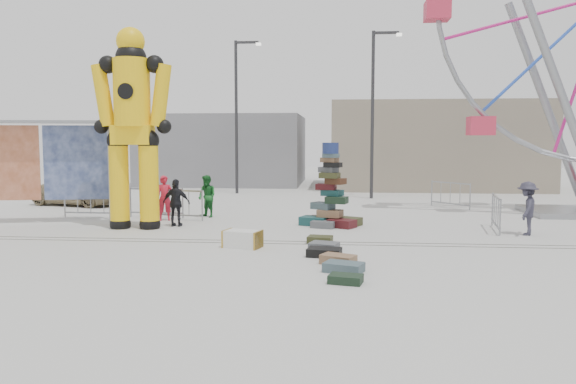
# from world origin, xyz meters

# --- Properties ---
(ground) EXTENTS (90.00, 90.00, 0.00)m
(ground) POSITION_xyz_m (0.00, 0.00, 0.00)
(ground) COLOR #9E9E99
(ground) RESTS_ON ground
(track_line_near) EXTENTS (40.00, 0.04, 0.01)m
(track_line_near) POSITION_xyz_m (0.00, 0.60, 0.00)
(track_line_near) COLOR #47443F
(track_line_near) RESTS_ON ground
(track_line_far) EXTENTS (40.00, 0.04, 0.01)m
(track_line_far) POSITION_xyz_m (0.00, 1.00, 0.00)
(track_line_far) COLOR #47443F
(track_line_far) RESTS_ON ground
(building_right) EXTENTS (12.00, 8.00, 5.00)m
(building_right) POSITION_xyz_m (7.00, 20.00, 2.50)
(building_right) COLOR gray
(building_right) RESTS_ON ground
(building_left) EXTENTS (10.00, 8.00, 4.40)m
(building_left) POSITION_xyz_m (-6.00, 22.00, 2.20)
(building_left) COLOR gray
(building_left) RESTS_ON ground
(lamp_post_right) EXTENTS (1.41, 0.25, 8.00)m
(lamp_post_right) POSITION_xyz_m (3.09, 13.00, 4.48)
(lamp_post_right) COLOR #2D2D30
(lamp_post_right) RESTS_ON ground
(lamp_post_left) EXTENTS (1.41, 0.25, 8.00)m
(lamp_post_left) POSITION_xyz_m (-3.91, 15.00, 4.48)
(lamp_post_left) COLOR #2D2D30
(lamp_post_left) RESTS_ON ground
(suitcase_tower) EXTENTS (2.16, 1.79, 2.74)m
(suitcase_tower) POSITION_xyz_m (1.14, 4.05, 0.77)
(suitcase_tower) COLOR #18484A
(suitcase_tower) RESTS_ON ground
(crash_test_dummy) EXTENTS (2.58, 1.14, 6.53)m
(crash_test_dummy) POSITION_xyz_m (-5.10, 2.87, 3.44)
(crash_test_dummy) COLOR black
(crash_test_dummy) RESTS_ON ground
(banner_scaffold) EXTENTS (4.88, 1.79, 3.49)m
(banner_scaffold) POSITION_xyz_m (-8.61, 3.69, 2.62)
(banner_scaffold) COLOR gray
(banner_scaffold) RESTS_ON ground
(steamer_trunk) EXTENTS (1.08, 0.79, 0.45)m
(steamer_trunk) POSITION_xyz_m (-1.11, 0.00, 0.22)
(steamer_trunk) COLOR silver
(steamer_trunk) RESTS_ON ground
(row_case_0) EXTENTS (0.73, 0.59, 0.19)m
(row_case_0) POSITION_xyz_m (0.90, 0.86, 0.09)
(row_case_0) COLOR #383B1D
(row_case_0) RESTS_ON ground
(row_case_1) EXTENTS (0.84, 0.73, 0.19)m
(row_case_1) POSITION_xyz_m (1.04, -0.11, 0.10)
(row_case_1) COLOR #56595E
(row_case_1) RESTS_ON ground
(row_case_2) EXTENTS (0.89, 0.67, 0.21)m
(row_case_2) POSITION_xyz_m (1.07, -0.96, 0.10)
(row_case_2) COLOR black
(row_case_2) RESTS_ON ground
(row_case_3) EXTENTS (0.89, 0.75, 0.22)m
(row_case_3) POSITION_xyz_m (1.41, -1.80, 0.11)
(row_case_3) COLOR #886345
(row_case_3) RESTS_ON ground
(row_case_4) EXTENTS (0.95, 0.76, 0.21)m
(row_case_4) POSITION_xyz_m (1.52, -2.54, 0.10)
(row_case_4) COLOR #455B63
(row_case_4) RESTS_ON ground
(row_case_5) EXTENTS (0.73, 0.58, 0.17)m
(row_case_5) POSITION_xyz_m (1.55, -3.50, 0.09)
(row_case_5) COLOR black
(row_case_5) RESTS_ON ground
(barricade_dummy_a) EXTENTS (2.00, 0.15, 1.10)m
(barricade_dummy_a) POSITION_xyz_m (-7.62, 5.18, 0.55)
(barricade_dummy_a) COLOR gray
(barricade_dummy_a) RESTS_ON ground
(barricade_dummy_b) EXTENTS (2.00, 0.22, 1.10)m
(barricade_dummy_b) POSITION_xyz_m (-5.22, 5.39, 0.55)
(barricade_dummy_b) COLOR gray
(barricade_dummy_b) RESTS_ON ground
(barricade_dummy_c) EXTENTS (1.99, 0.39, 1.10)m
(barricade_dummy_c) POSITION_xyz_m (-4.33, 4.82, 0.55)
(barricade_dummy_c) COLOR gray
(barricade_dummy_c) RESTS_ON ground
(barricade_wheel_front) EXTENTS (0.40, 1.99, 1.10)m
(barricade_wheel_front) POSITION_xyz_m (6.32, 3.46, 0.55)
(barricade_wheel_front) COLOR gray
(barricade_wheel_front) RESTS_ON ground
(barricade_wheel_back) EXTENTS (1.35, 1.61, 1.10)m
(barricade_wheel_back) POSITION_xyz_m (6.07, 9.43, 0.55)
(barricade_wheel_back) COLOR gray
(barricade_wheel_back) RESTS_ON ground
(pedestrian_red) EXTENTS (0.67, 0.55, 1.59)m
(pedestrian_red) POSITION_xyz_m (-4.70, 4.72, 0.79)
(pedestrian_red) COLOR red
(pedestrian_red) RESTS_ON ground
(pedestrian_green) EXTENTS (0.95, 0.92, 1.55)m
(pedestrian_green) POSITION_xyz_m (-3.41, 5.68, 0.77)
(pedestrian_green) COLOR #175F23
(pedestrian_green) RESTS_ON ground
(pedestrian_black) EXTENTS (0.93, 0.41, 1.56)m
(pedestrian_black) POSITION_xyz_m (-3.89, 3.41, 0.78)
(pedestrian_black) COLOR black
(pedestrian_black) RESTS_ON ground
(pedestrian_grey) EXTENTS (0.96, 1.19, 1.60)m
(pedestrian_grey) POSITION_xyz_m (7.00, 2.69, 0.80)
(pedestrian_grey) COLOR #2B2937
(pedestrian_grey) RESTS_ON ground
(parked_suv) EXTENTS (4.47, 2.89, 1.15)m
(parked_suv) POSITION_xyz_m (-9.86, 9.03, 0.57)
(parked_suv) COLOR #91825D
(parked_suv) RESTS_ON ground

